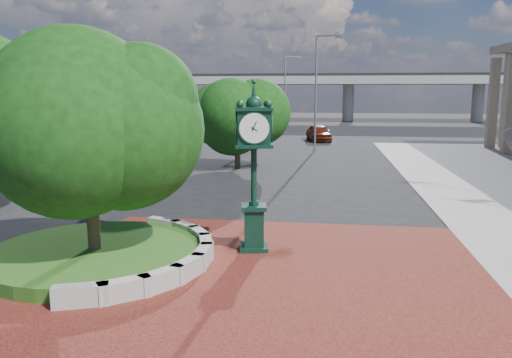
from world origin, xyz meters
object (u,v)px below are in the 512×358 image
object	(u,v)px
post_clock	(254,161)
street_lamp_far	(287,89)
street_lamp_near	(319,84)
parked_car	(319,133)

from	to	relation	value
post_clock	street_lamp_far	xyz separation A→B (m)	(-2.34, 41.94, 2.27)
post_clock	street_lamp_near	xyz separation A→B (m)	(1.45, 26.39, 2.59)
post_clock	street_lamp_far	size ratio (longest dim) A/B	0.59
parked_car	street_lamp_near	bearing A→B (deg)	-102.49
street_lamp_near	street_lamp_far	world-z (taller)	street_lamp_near
post_clock	street_lamp_far	distance (m)	42.07
street_lamp_far	parked_car	bearing A→B (deg)	-62.72
parked_car	street_lamp_near	xyz separation A→B (m)	(0.04, -8.28, 4.61)
parked_car	street_lamp_far	xyz separation A→B (m)	(-3.75, 7.28, 4.28)
street_lamp_far	street_lamp_near	bearing A→B (deg)	-76.31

